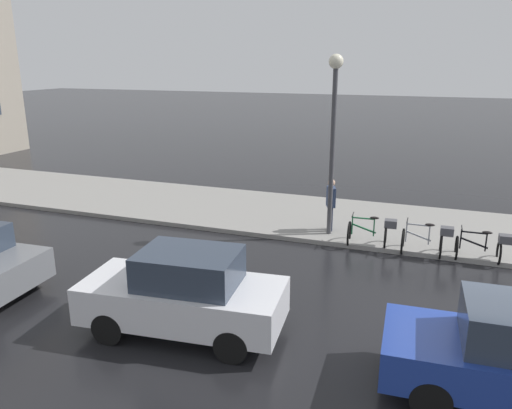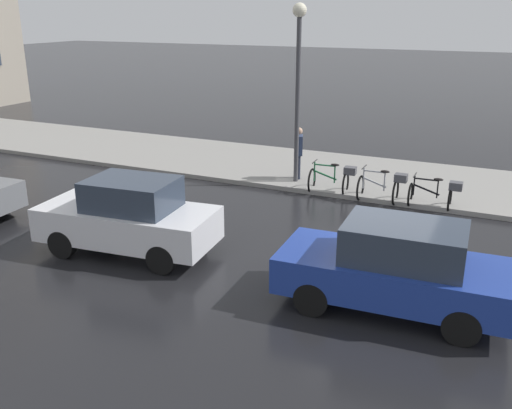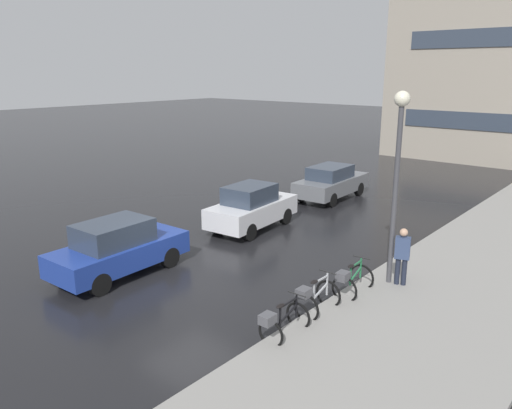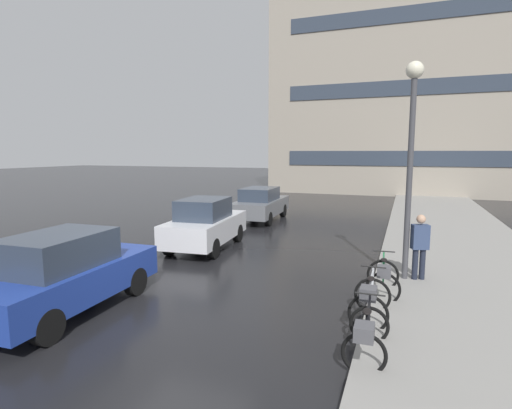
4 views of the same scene
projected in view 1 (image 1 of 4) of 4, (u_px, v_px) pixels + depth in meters
The scene contains 8 objects.
ground_plane at pixel (454, 325), 10.28m from camera, with size 140.00×140.00×0.00m, color black.
sidewalk_kerb at pixel (170, 202), 18.96m from camera, with size 4.80×60.00×0.14m, color gray.
bicycle_nearest at pixel (485, 246), 13.30m from camera, with size 0.70×1.38×0.94m.
bicycle_second at pixel (427, 240), 13.71m from camera, with size 0.75×1.33×1.02m.
bicycle_third at pixel (372, 232), 14.35m from camera, with size 0.81×1.38×0.99m.
car_white at pixel (184, 293), 9.79m from camera, with size 2.06×4.11×1.74m.
pedestrian at pixel (331, 204), 15.36m from camera, with size 0.46×0.36×1.77m.
streetlamp at pixel (334, 118), 14.32m from camera, with size 0.41×0.41×5.43m.
Camera 1 is at (-10.02, 0.70, 5.26)m, focal length 35.00 mm.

